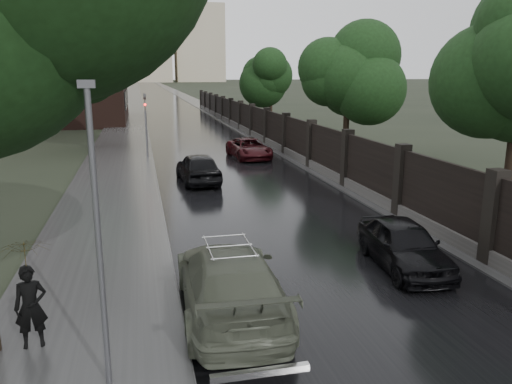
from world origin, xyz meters
name	(u,v)px	position (x,y,z in m)	size (l,w,h in m)	color
road	(150,87)	(0.00, 190.00, 0.01)	(8.00, 420.00, 0.02)	black
sidewalk_left	(134,87)	(-6.00, 190.00, 0.08)	(4.00, 420.00, 0.16)	#2D2D2D
verge_right	(165,87)	(5.50, 190.00, 0.04)	(3.00, 420.00, 0.08)	#2D2D2D
fence_right	(261,128)	(4.60, 32.01, 1.01)	(0.45, 75.72, 2.70)	#383533
tree_left_far	(86,72)	(-8.00, 30.00, 5.24)	(4.25, 4.25, 7.39)	black
tree_right_b	(348,77)	(7.50, 22.00, 4.95)	(4.08, 4.08, 7.01)	black
tree_right_c	(271,76)	(7.50, 40.00, 4.95)	(4.08, 4.08, 7.01)	black
lamp_post	(98,240)	(-5.40, 1.50, 2.67)	(0.25, 0.12, 5.11)	#59595E
traffic_light	(146,120)	(-4.30, 24.99, 2.40)	(0.16, 0.32, 4.00)	#59595E
brick_building	(1,25)	(-18.00, 52.00, 10.00)	(24.00, 18.00, 20.00)	black
stalinist_tower	(142,13)	(0.00, 300.00, 38.38)	(92.00, 30.00, 159.00)	tan
volga_sedan	(230,281)	(-2.94, 3.77, 0.76)	(2.14, 5.27, 1.53)	#4E5343
hatchback_left	(198,168)	(-2.03, 17.46, 0.74)	(1.75, 4.34, 1.48)	black
car_right_near	(404,245)	(2.15, 5.34, 0.66)	(1.57, 3.89, 1.33)	black
car_right_far	(249,148)	(1.89, 23.89, 0.63)	(2.08, 4.51, 1.25)	black
pedestrian_umbrella	(26,263)	(-6.84, 3.02, 1.83)	(1.06, 1.08, 2.51)	black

